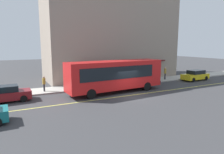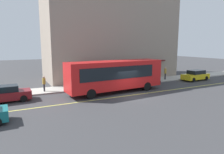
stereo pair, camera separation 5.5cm
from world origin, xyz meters
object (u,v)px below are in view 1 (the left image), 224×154
Objects in this scene: traffic_light at (69,69)px; pedestrian_mid_block at (165,72)px; pedestrian_waiting at (44,82)px; car_yellow at (195,75)px; pedestrian_near_storefront at (112,76)px; car_maroon at (5,94)px; bus at (116,75)px.

traffic_light reaches higher than pedestrian_mid_block.
car_yellow is at bearing -5.64° from pedestrian_waiting.
pedestrian_waiting is at bearing 179.78° from pedestrian_mid_block.
pedestrian_mid_block is 1.10× the size of pedestrian_near_storefront.
traffic_light is at bearing -178.15° from pedestrian_mid_block.
bus is at bearing -6.76° from car_maroon.
traffic_light is 0.73× the size of car_yellow.
car_yellow is (18.54, -1.56, -1.79)m from traffic_light.
pedestrian_mid_block reaches higher than pedestrian_near_storefront.
bus is 6.66× the size of pedestrian_waiting.
pedestrian_waiting is 8.76m from pedestrian_near_storefront.
pedestrian_waiting is 0.92× the size of pedestrian_mid_block.
pedestrian_near_storefront reaches higher than car_maroon.
traffic_light is 6.89m from car_maroon.
car_maroon is at bearing -165.80° from traffic_light.
pedestrian_mid_block is 8.52m from pedestrian_near_storefront.
pedestrian_near_storefront is at bearing 68.32° from bus.
car_yellow is 12.79m from pedestrian_near_storefront.
pedestrian_waiting is at bearing 168.81° from traffic_light.
pedestrian_waiting is (-21.24, 2.10, 0.42)m from car_yellow.
pedestrian_mid_block is at bearing 153.13° from car_yellow.
pedestrian_mid_block reaches higher than pedestrian_waiting.
bus is 2.59× the size of car_maroon.
traffic_light is 1.89× the size of pedestrian_waiting.
car_yellow is 2.40× the size of pedestrian_mid_block.
pedestrian_waiting is at bearing -176.23° from pedestrian_near_storefront.
traffic_light is (-4.43, 2.92, 0.55)m from bus.
pedestrian_near_storefront is (1.60, 4.03, -0.84)m from bus.
pedestrian_waiting is (3.75, 2.17, 0.42)m from car_maroon.
car_maroon is 21.10m from pedestrian_mid_block.
car_maroon is 2.57× the size of pedestrian_waiting.
pedestrian_near_storefront is (8.74, 0.58, -0.02)m from pedestrian_waiting.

